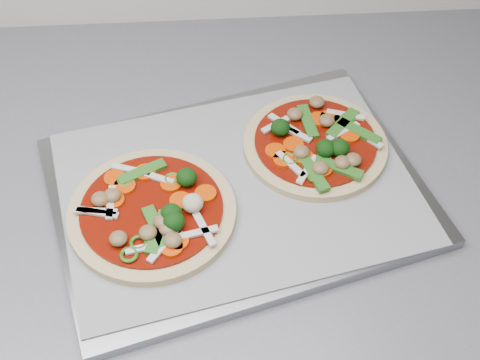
{
  "coord_description": "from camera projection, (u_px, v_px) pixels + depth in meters",
  "views": [
    {
      "loc": [
        0.09,
        0.74,
        1.51
      ],
      "look_at": [
        0.12,
        1.24,
        0.93
      ],
      "focal_mm": 50.0,
      "sensor_mm": 36.0,
      "label": 1
    }
  ],
  "objects": [
    {
      "name": "pizza_right",
      "position": [
        316.0,
        143.0,
        0.82
      ],
      "size": [
        0.24,
        0.24,
        0.03
      ],
      "rotation": [
        0.0,
        0.0,
        0.57
      ],
      "color": "tan",
      "rests_on": "parchment"
    },
    {
      "name": "base_cabinet",
      "position": [
        168.0,
        345.0,
        1.18
      ],
      "size": [
        3.6,
        0.6,
        0.86
      ],
      "primitive_type": "cube",
      "color": "silver",
      "rests_on": "ground"
    },
    {
      "name": "countertop",
      "position": [
        138.0,
        177.0,
        0.84
      ],
      "size": [
        3.6,
        0.6,
        0.04
      ],
      "primitive_type": "cube",
      "color": "slate",
      "rests_on": "base_cabinet"
    },
    {
      "name": "parchment",
      "position": [
        237.0,
        187.0,
        0.78
      ],
      "size": [
        0.46,
        0.38,
        0.0
      ],
      "primitive_type": "cube",
      "rotation": [
        0.0,
        0.0,
        0.22
      ],
      "color": "gray",
      "rests_on": "baking_tray"
    },
    {
      "name": "baking_tray",
      "position": [
        237.0,
        191.0,
        0.79
      ],
      "size": [
        0.49,
        0.42,
        0.01
      ],
      "primitive_type": "cube",
      "rotation": [
        0.0,
        0.0,
        0.27
      ],
      "color": "gray",
      "rests_on": "countertop"
    },
    {
      "name": "pizza_left",
      "position": [
        153.0,
        212.0,
        0.75
      ],
      "size": [
        0.19,
        0.19,
        0.03
      ],
      "rotation": [
        0.0,
        0.0,
        0.02
      ],
      "color": "tan",
      "rests_on": "parchment"
    }
  ]
}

